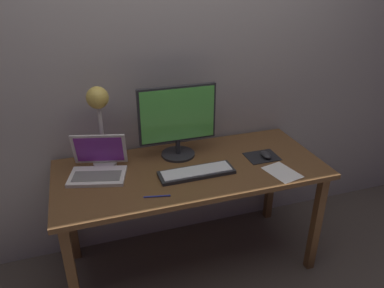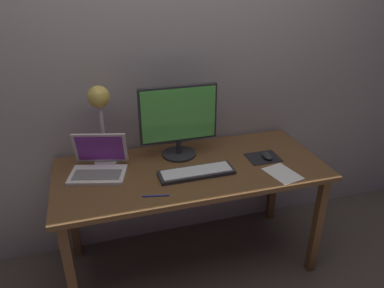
{
  "view_description": "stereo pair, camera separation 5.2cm",
  "coord_description": "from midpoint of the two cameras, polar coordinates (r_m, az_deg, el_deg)",
  "views": [
    {
      "loc": [
        -0.58,
        -1.81,
        1.82
      ],
      "look_at": [
        -0.01,
        -0.05,
        0.92
      ],
      "focal_mm": 34.07,
      "sensor_mm": 36.0,
      "label": 1
    },
    {
      "loc": [
        -0.53,
        -1.82,
        1.82
      ],
      "look_at": [
        -0.01,
        -0.05,
        0.92
      ],
      "focal_mm": 34.07,
      "sensor_mm": 36.0,
      "label": 2
    }
  ],
  "objects": [
    {
      "name": "keyboard_main",
      "position": [
        2.11,
        0.01,
        -4.44
      ],
      "size": [
        0.44,
        0.14,
        0.03
      ],
      "color": "#28282B",
      "rests_on": "desk"
    },
    {
      "name": "mouse",
      "position": [
        2.32,
        10.87,
        -1.69
      ],
      "size": [
        0.06,
        0.1,
        0.03
      ],
      "primitive_type": "ellipsoid",
      "color": "#28282B",
      "rests_on": "mousepad"
    },
    {
      "name": "ground_plane",
      "position": [
        2.63,
        -0.76,
        -17.82
      ],
      "size": [
        4.8,
        4.8,
        0.0
      ],
      "primitive_type": "plane",
      "color": "brown",
      "rests_on": "ground"
    },
    {
      "name": "laptop",
      "position": [
        2.17,
        -15.11,
        -2.93
      ],
      "size": [
        0.37,
        0.33,
        0.22
      ],
      "color": "silver",
      "rests_on": "desk"
    },
    {
      "name": "paper_sheet_near_mouse",
      "position": [
        2.19,
        13.26,
        -4.33
      ],
      "size": [
        0.19,
        0.24,
        0.0
      ],
      "primitive_type": "cube",
      "rotation": [
        0.0,
        0.0,
        0.22
      ],
      "color": "white",
      "rests_on": "desk"
    },
    {
      "name": "desk_lamp",
      "position": [
        2.14,
        -15.07,
        5.31
      ],
      "size": [
        0.14,
        0.14,
        0.49
      ],
      "color": "beige",
      "rests_on": "desk"
    },
    {
      "name": "back_wall",
      "position": [
        2.34,
        -3.93,
        13.1
      ],
      "size": [
        4.8,
        0.06,
        2.6
      ],
      "primitive_type": "cube",
      "color": "#A8A099",
      "rests_on": "ground"
    },
    {
      "name": "desk",
      "position": [
        2.22,
        -0.86,
        -5.45
      ],
      "size": [
        1.6,
        0.7,
        0.74
      ],
      "color": "brown",
      "rests_on": "ground"
    },
    {
      "name": "monitor",
      "position": [
        2.22,
        -2.96,
        3.93
      ],
      "size": [
        0.48,
        0.21,
        0.46
      ],
      "color": "#28282B",
      "rests_on": "desk"
    },
    {
      "name": "mousepad",
      "position": [
        2.33,
        10.26,
        -1.95
      ],
      "size": [
        0.2,
        0.16,
        0.0
      ],
      "primitive_type": "cube",
      "color": "black",
      "rests_on": "desk"
    },
    {
      "name": "pen",
      "position": [
        1.93,
        -6.28,
        -8.15
      ],
      "size": [
        0.14,
        0.04,
        0.01
      ],
      "primitive_type": "cylinder",
      "rotation": [
        0.0,
        1.57,
        -0.2
      ],
      "color": "#2633A5",
      "rests_on": "desk"
    }
  ]
}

